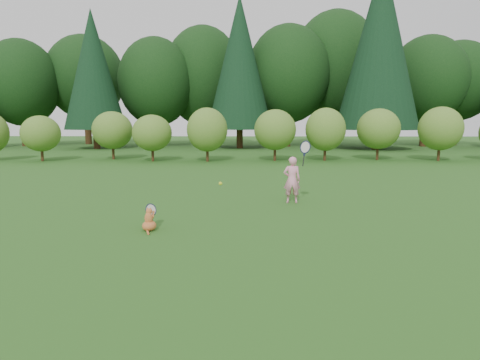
# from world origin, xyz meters

# --- Properties ---
(ground) EXTENTS (100.00, 100.00, 0.00)m
(ground) POSITION_xyz_m (0.00, 0.00, 0.00)
(ground) COLOR #215417
(ground) RESTS_ON ground
(shrub_row) EXTENTS (28.00, 3.00, 2.80)m
(shrub_row) POSITION_xyz_m (0.00, 13.00, 1.40)
(shrub_row) COLOR #487725
(shrub_row) RESTS_ON ground
(woodland_backdrop) EXTENTS (48.00, 10.00, 15.00)m
(woodland_backdrop) POSITION_xyz_m (0.00, 23.00, 7.50)
(woodland_backdrop) COLOR black
(woodland_backdrop) RESTS_ON ground
(child) EXTENTS (0.70, 0.47, 1.80)m
(child) POSITION_xyz_m (1.53, 1.54, 0.63)
(child) COLOR pink
(child) RESTS_ON ground
(cat) EXTENTS (0.35, 0.67, 0.60)m
(cat) POSITION_xyz_m (-1.51, -1.19, 0.23)
(cat) COLOR #BD5F24
(cat) RESTS_ON ground
(tennis_ball) EXTENTS (0.08, 0.08, 0.08)m
(tennis_ball) POSITION_xyz_m (-0.19, -0.20, 0.77)
(tennis_ball) COLOR gold
(tennis_ball) RESTS_ON ground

